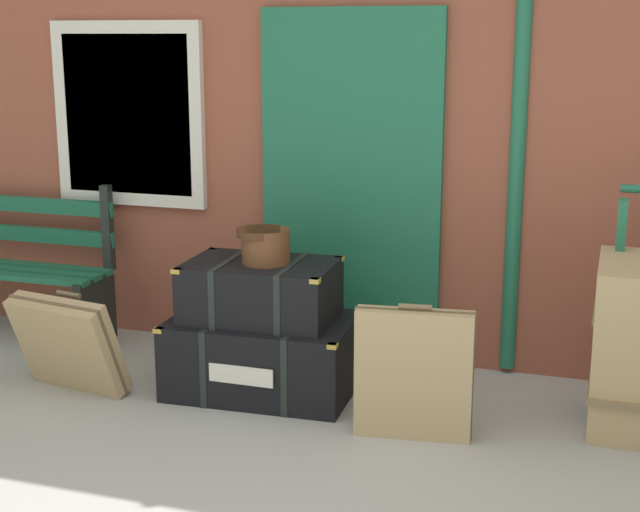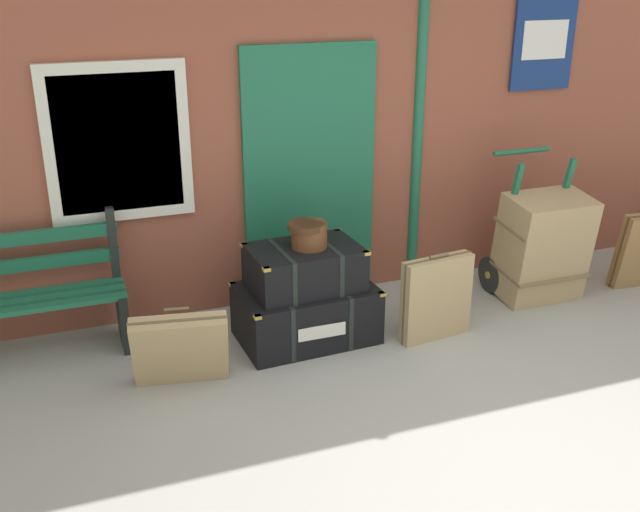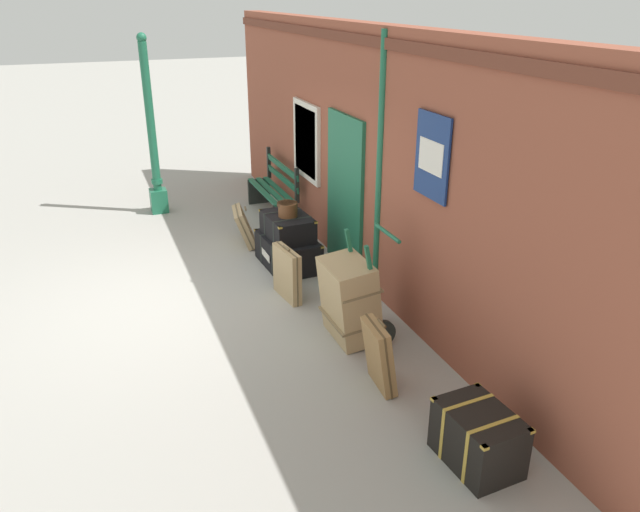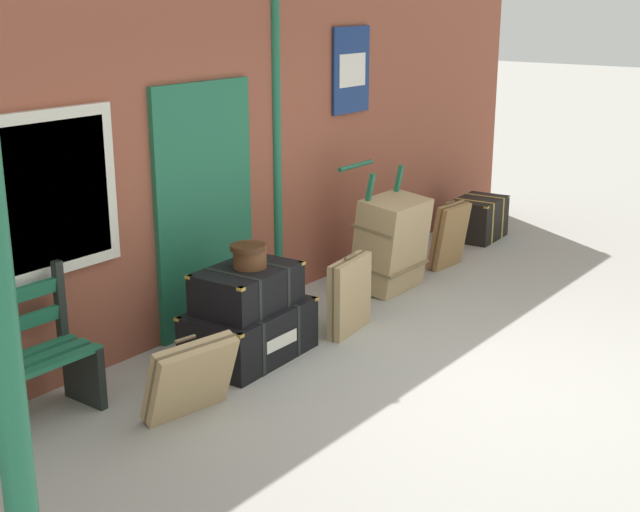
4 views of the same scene
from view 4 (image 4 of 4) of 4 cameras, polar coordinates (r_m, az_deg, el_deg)
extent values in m
plane|color=#A3A099|center=(6.58, 10.02, -8.51)|extent=(60.00, 60.00, 0.00)
cube|color=brown|center=(7.57, -7.26, 7.66)|extent=(10.40, 0.30, 3.20)
cube|color=#1E6647|center=(7.38, -7.50, 3.05)|extent=(1.10, 0.05, 2.10)
cube|color=#123D2A|center=(7.37, -7.43, 3.04)|extent=(0.06, 0.02, 2.10)
cube|color=silver|center=(6.35, -16.93, 3.95)|extent=(1.04, 0.06, 1.16)
cube|color=silver|center=(6.33, -16.83, 3.93)|extent=(0.88, 0.02, 1.00)
cylinder|color=#1E6647|center=(7.99, -2.87, 8.24)|extent=(0.09, 0.09, 3.14)
cube|color=navy|center=(8.84, 2.05, 12.01)|extent=(0.60, 0.02, 0.84)
cube|color=white|center=(8.83, 2.13, 12.00)|extent=(0.44, 0.01, 0.32)
cube|color=black|center=(6.40, -15.12, -7.36)|extent=(0.06, 0.40, 0.45)
cube|color=black|center=(6.37, -16.58, -2.72)|extent=(0.06, 0.06, 0.56)
cube|color=black|center=(6.96, -4.63, -4.96)|extent=(1.03, 0.69, 0.42)
cube|color=black|center=(6.80, -5.81, -5.53)|extent=(0.07, 0.65, 0.43)
cube|color=black|center=(7.12, -3.50, -4.41)|extent=(0.07, 0.65, 0.43)
cube|color=#B79338|center=(6.37, -5.25, -5.18)|extent=(0.05, 0.05, 0.02)
cube|color=#B79338|center=(7.08, -0.34, -2.80)|extent=(0.05, 0.05, 0.02)
cube|color=#B79338|center=(6.74, -9.22, -4.07)|extent=(0.05, 0.05, 0.02)
cube|color=#B79338|center=(7.42, -4.17, -1.93)|extent=(0.05, 0.05, 0.02)
cube|color=silver|center=(6.77, -2.50, -5.57)|extent=(0.36, 0.01, 0.10)
cube|color=black|center=(6.83, -4.77, -2.09)|extent=(0.83, 0.58, 0.32)
cube|color=black|center=(6.70, -5.73, -2.50)|extent=(0.06, 0.55, 0.33)
cube|color=black|center=(6.96, -3.85, -1.69)|extent=(0.06, 0.55, 0.33)
cube|color=#B79338|center=(6.35, -5.17, -2.15)|extent=(0.05, 0.05, 0.02)
cube|color=#B79338|center=(6.93, -1.22, -0.47)|extent=(0.05, 0.05, 0.02)
cube|color=#B79338|center=(6.67, -8.52, -1.35)|extent=(0.05, 0.05, 0.02)
cube|color=#B79338|center=(7.22, -4.47, 0.19)|extent=(0.05, 0.05, 0.02)
cylinder|color=brown|center=(6.77, -4.59, 0.02)|extent=(0.26, 0.26, 0.19)
cylinder|color=#432715|center=(6.74, -4.72, 0.58)|extent=(0.28, 0.28, 0.04)
cube|color=black|center=(8.60, 4.69, -2.06)|extent=(0.56, 0.28, 0.03)
cube|color=#1E6647|center=(8.33, 2.70, 1.51)|extent=(0.04, 0.28, 1.18)
cube|color=#1E6647|center=(8.74, 4.55, 2.20)|extent=(0.04, 0.28, 1.18)
cylinder|color=#1E6647|center=(8.54, 2.34, 5.90)|extent=(0.54, 0.04, 0.04)
cylinder|color=black|center=(8.43, 2.06, -1.36)|extent=(0.04, 0.32, 0.32)
cylinder|color=#B79338|center=(8.43, 2.06, -1.36)|extent=(0.07, 0.06, 0.06)
cylinder|color=black|center=(8.94, 4.40, -0.33)|extent=(0.04, 0.32, 0.32)
cylinder|color=#B79338|center=(8.94, 4.40, -0.33)|extent=(0.07, 0.06, 0.06)
cube|color=tan|center=(8.47, 4.65, 0.83)|extent=(0.68, 0.54, 0.92)
cube|color=olive|center=(8.53, 4.62, -0.45)|extent=(0.70, 0.46, 0.08)
cube|color=olive|center=(8.42, 4.68, 2.11)|extent=(0.70, 0.46, 0.08)
cube|color=tan|center=(7.42, 1.93, -2.59)|extent=(0.58, 0.20, 0.65)
cylinder|color=brown|center=(7.31, 1.96, -0.05)|extent=(0.16, 0.05, 0.03)
cube|color=brown|center=(7.42, 1.93, -2.59)|extent=(0.58, 0.09, 0.66)
cube|color=olive|center=(9.25, 8.42, 1.31)|extent=(0.48, 0.27, 0.69)
cylinder|color=brown|center=(9.17, 8.43, 3.46)|extent=(0.16, 0.04, 0.03)
cube|color=brown|center=(9.25, 8.42, 1.31)|extent=(0.49, 0.16, 0.68)
cube|color=tan|center=(6.03, -8.44, -7.89)|extent=(0.67, 0.42, 0.56)
cylinder|color=brown|center=(5.95, -8.78, -5.36)|extent=(0.16, 0.06, 0.03)
cube|color=brown|center=(6.03, -8.44, -7.89)|extent=(0.67, 0.32, 0.53)
cube|color=black|center=(10.46, 10.28, 2.43)|extent=(0.71, 0.53, 0.48)
cube|color=#B79338|center=(10.32, 9.95, 2.25)|extent=(0.07, 0.49, 0.49)
cube|color=#B79338|center=(10.60, 10.60, 2.59)|extent=(0.07, 0.49, 0.49)
cube|color=#B79338|center=(10.04, 10.78, 3.14)|extent=(0.05, 0.05, 0.02)
cube|color=#B79338|center=(10.62, 12.11, 3.80)|extent=(0.05, 0.05, 0.02)
cube|color=#B79338|center=(10.21, 8.50, 3.47)|extent=(0.05, 0.05, 0.02)
cube|color=#B79338|center=(10.78, 9.93, 4.11)|extent=(0.05, 0.05, 0.02)
camera|label=1|loc=(6.71, 38.42, 5.95)|focal=51.89mm
camera|label=2|loc=(3.22, 45.48, 10.37)|focal=41.63mm
camera|label=3|loc=(12.52, 29.81, 18.13)|focal=34.75mm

